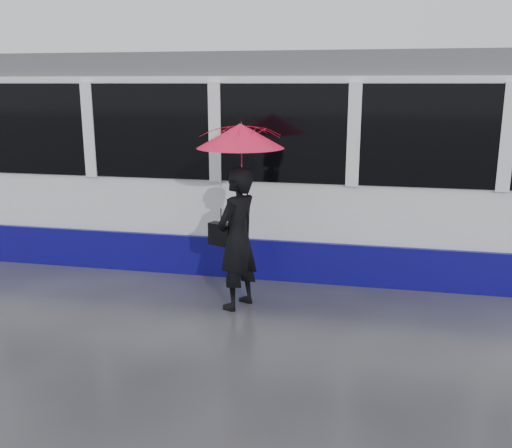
# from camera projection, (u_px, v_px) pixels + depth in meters

# --- Properties ---
(ground) EXTENTS (90.00, 90.00, 0.00)m
(ground) POSITION_uv_depth(u_px,v_px,m) (237.00, 310.00, 7.50)
(ground) COLOR #27272C
(ground) RESTS_ON ground
(rails) EXTENTS (34.00, 1.51, 0.02)m
(rails) POSITION_uv_depth(u_px,v_px,m) (271.00, 255.00, 9.88)
(rails) COLOR #3F3D38
(rails) RESTS_ON ground
(tram) EXTENTS (26.00, 2.56, 3.35)m
(tram) POSITION_uv_depth(u_px,v_px,m) (152.00, 158.00, 9.91)
(tram) COLOR white
(tram) RESTS_ON ground
(woman) EXTENTS (0.68, 0.80, 1.87)m
(woman) POSITION_uv_depth(u_px,v_px,m) (237.00, 239.00, 7.40)
(woman) COLOR black
(woman) RESTS_ON ground
(umbrella) EXTENTS (1.44, 1.44, 1.26)m
(umbrella) POSITION_uv_depth(u_px,v_px,m) (240.00, 153.00, 7.12)
(umbrella) COLOR #E0124A
(umbrella) RESTS_ON ground
(handbag) EXTENTS (0.36, 0.26, 0.47)m
(handbag) POSITION_uv_depth(u_px,v_px,m) (221.00, 234.00, 7.45)
(handbag) COLOR black
(handbag) RESTS_ON ground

